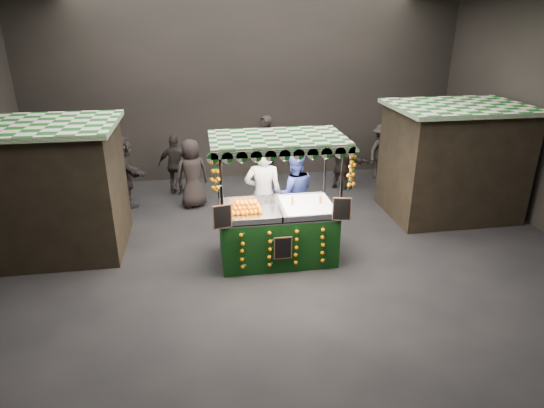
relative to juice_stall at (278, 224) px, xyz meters
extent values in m
plane|color=black|center=(-0.02, 0.12, -0.76)|extent=(12.00, 12.00, 0.00)
cube|color=black|center=(-0.02, 5.12, 1.74)|extent=(12.00, 0.10, 5.00)
cube|color=black|center=(-0.02, -4.88, 1.74)|extent=(12.00, 0.10, 5.00)
cube|color=black|center=(-4.42, 1.12, 0.49)|extent=(2.80, 2.00, 2.50)
cube|color=#125417|center=(-4.42, 1.12, 1.79)|extent=(3.00, 2.20, 0.10)
cube|color=black|center=(4.38, 1.62, 0.49)|extent=(2.80, 2.00, 2.50)
cube|color=#125417|center=(4.38, 1.62, 1.79)|extent=(3.00, 2.20, 0.10)
cube|color=black|center=(-0.01, 0.04, -0.27)|extent=(2.17, 1.18, 0.99)
cube|color=silver|center=(-0.01, 0.04, 0.25)|extent=(2.17, 1.18, 0.04)
cylinder|color=black|center=(-1.07, -0.52, 0.43)|extent=(0.05, 0.05, 2.37)
cylinder|color=black|center=(1.04, -0.52, 0.43)|extent=(0.05, 0.05, 2.37)
cylinder|color=black|center=(-1.07, 0.60, 0.43)|extent=(0.05, 0.05, 2.37)
cylinder|color=black|center=(1.04, 0.60, 0.43)|extent=(0.05, 0.05, 2.37)
cube|color=#125417|center=(-0.01, 0.04, 1.65)|extent=(2.42, 1.43, 0.08)
cube|color=white|center=(0.58, 0.04, 0.31)|extent=(0.97, 1.07, 0.08)
cube|color=black|center=(-1.08, -0.58, 0.47)|extent=(0.33, 0.09, 0.43)
cube|color=black|center=(1.05, -0.58, 0.47)|extent=(0.33, 0.09, 0.43)
cube|color=black|center=(-0.01, -0.59, -0.22)|extent=(0.34, 0.02, 0.43)
imported|color=gray|center=(-0.17, 0.80, 0.28)|extent=(0.82, 0.59, 2.09)
imported|color=navy|center=(0.53, 1.09, 0.17)|extent=(0.92, 0.72, 1.86)
imported|color=black|center=(-3.64, 2.35, 0.05)|extent=(0.66, 0.51, 1.62)
imported|color=#292421|center=(3.92, 2.81, 0.03)|extent=(0.95, 0.88, 1.57)
imported|color=#2E2825|center=(-2.03, 3.92, 0.04)|extent=(1.01, 0.60, 1.61)
imported|color=black|center=(3.76, 4.32, 0.04)|extent=(1.18, 1.07, 1.59)
imported|color=black|center=(-1.62, 2.99, 0.09)|extent=(0.97, 0.79, 1.71)
imported|color=black|center=(2.40, 3.65, 0.00)|extent=(1.36, 1.24, 1.51)
imported|color=#2C2724|center=(0.44, 4.70, 0.17)|extent=(0.52, 0.72, 1.86)
imported|color=black|center=(-3.26, 3.32, 0.14)|extent=(1.27, 1.72, 1.80)
camera|label=1|loc=(-1.39, -7.90, 3.72)|focal=30.60mm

